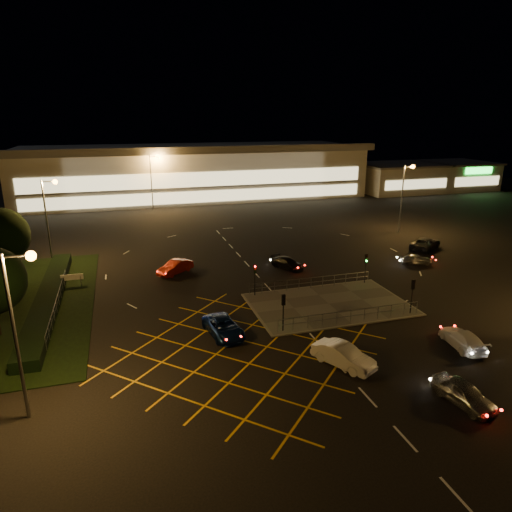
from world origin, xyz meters
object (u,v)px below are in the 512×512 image
object	(u,v)px
signal_ne	(366,262)
car_circ_red	(175,267)
car_left_blue	(224,327)
car_approach_white	(463,339)
car_near_silver	(464,393)
signal_nw	(255,273)
car_queue_white	(343,356)
car_far_dkgrey	(287,263)
car_right_silver	(416,259)
signal_sw	(283,305)
car_east_grey	(425,243)
signal_se	(413,289)

from	to	relation	value
signal_ne	car_circ_red	world-z (taller)	signal_ne
car_left_blue	car_approach_white	distance (m)	18.40
car_near_silver	signal_nw	bearing A→B (deg)	101.21
car_queue_white	car_left_blue	distance (m)	9.88
car_near_silver	car_far_dkgrey	distance (m)	27.40
car_near_silver	car_right_silver	distance (m)	28.09
car_left_blue	signal_sw	bearing A→B (deg)	-18.86
car_right_silver	car_east_grey	size ratio (longest dim) A/B	0.64
signal_ne	car_near_silver	size ratio (longest dim) A/B	0.76
signal_ne	car_circ_red	distance (m)	20.69
car_queue_white	car_left_blue	size ratio (longest dim) A/B	0.94
car_approach_white	signal_ne	bearing A→B (deg)	-80.77
car_far_dkgrey	car_approach_white	bearing A→B (deg)	-101.87
signal_nw	signal_ne	size ratio (longest dim) A/B	1.00
car_near_silver	car_east_grey	bearing A→B (deg)	48.81
signal_nw	car_right_silver	xyz separation A→B (m)	(21.19, 4.14, -1.76)
signal_sw	car_far_dkgrey	xyz separation A→B (m)	(6.04, 15.12, -1.75)
signal_ne	car_queue_white	distance (m)	17.21
car_east_grey	car_approach_white	size ratio (longest dim) A/B	1.24
signal_se	car_right_silver	size ratio (longest dim) A/B	0.88
car_circ_red	car_approach_white	world-z (taller)	car_circ_red
signal_se	signal_nw	world-z (taller)	same
signal_ne	car_far_dkgrey	size ratio (longest dim) A/B	0.75
signal_ne	car_near_silver	bearing A→B (deg)	-103.22
car_left_blue	car_circ_red	size ratio (longest dim) A/B	1.11
signal_se	car_approach_white	size ratio (longest dim) A/B	0.69
car_near_silver	car_left_blue	world-z (taller)	car_near_silver
signal_se	car_right_silver	xyz separation A→B (m)	(9.19, 12.12, -1.76)
car_left_blue	car_right_silver	size ratio (longest dim) A/B	1.38
signal_ne	car_east_grey	world-z (taller)	signal_ne
signal_nw	car_far_dkgrey	bearing A→B (deg)	49.73
car_circ_red	car_approach_white	distance (m)	29.90
signal_se	car_east_grey	size ratio (longest dim) A/B	0.56
car_near_silver	signal_ne	bearing A→B (deg)	68.30
car_right_silver	car_approach_white	world-z (taller)	car_approach_white
signal_sw	signal_ne	distance (m)	14.41
signal_se	car_left_blue	xyz separation A→B (m)	(-16.74, 0.86, -1.68)
signal_nw	car_queue_white	world-z (taller)	signal_nw
signal_ne	car_right_silver	bearing A→B (deg)	24.24
car_near_silver	car_circ_red	size ratio (longest dim) A/B	0.94
car_queue_white	car_approach_white	size ratio (longest dim) A/B	1.02
car_circ_red	car_far_dkgrey	bearing A→B (deg)	42.57
car_approach_white	car_east_grey	bearing A→B (deg)	-112.33
car_far_dkgrey	signal_se	bearing A→B (deg)	-96.44
car_near_silver	car_left_blue	bearing A→B (deg)	123.93
car_circ_red	car_queue_white	bearing A→B (deg)	-18.09
car_right_silver	car_approach_white	size ratio (longest dim) A/B	0.79
signal_sw	car_east_grey	distance (m)	31.34
car_left_blue	car_circ_red	xyz separation A→B (m)	(-1.82, 16.13, 0.05)
signal_sw	car_right_silver	bearing A→B (deg)	-150.22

